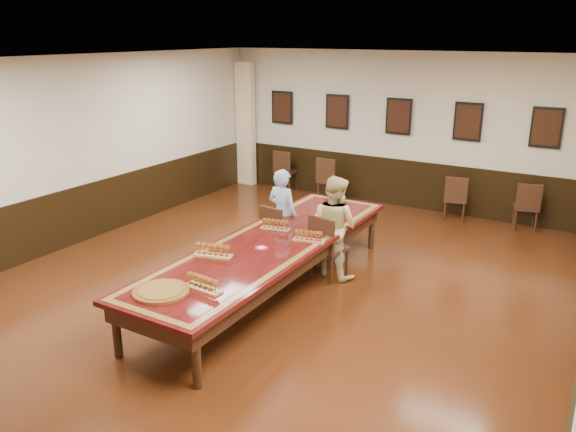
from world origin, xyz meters
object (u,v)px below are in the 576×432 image
Objects in this scene: spare_chair_a at (286,170)px; person_woman at (334,227)px; spare_chair_c at (456,198)px; chair_woman at (329,246)px; spare_chair_d at (526,206)px; spare_chair_b at (330,179)px; person_man at (283,215)px; carved_platter at (161,292)px; chair_man at (279,232)px; conference_table at (270,252)px.

spare_chair_a is 4.91m from person_woman.
chair_woman is at bearing 63.91° from spare_chair_c.
spare_chair_a is 1.04× the size of spare_chair_d.
spare_chair_a is 1.30m from spare_chair_b.
person_man is 1.93× the size of carved_platter.
person_man is (0.01, 0.10, 0.28)m from chair_man.
person_man is 1.29m from conference_table.
chair_man is at bearing 96.18° from carved_platter.
spare_chair_b is at bearing 106.36° from conference_table.
conference_table is at bearing 108.42° from spare_chair_b.
spare_chair_d is at bearing 172.62° from spare_chair_c.
carved_platter is (0.32, -3.15, 0.03)m from person_man.
spare_chair_c is (3.99, -0.17, -0.03)m from spare_chair_a.
spare_chair_b is 0.20× the size of conference_table.
conference_table is at bearing 121.80° from chair_man.
chair_woman is 1.28× the size of carved_platter.
spare_chair_b is 0.63× the size of person_woman.
spare_chair_a is 3.99m from spare_chair_c.
carved_platter is (1.14, -6.50, 0.28)m from spare_chair_b.
spare_chair_b reaches higher than spare_chair_d.
spare_chair_a is at bearing -39.83° from person_woman.
chair_woman reaches higher than spare_chair_d.
chair_man is at bearing 6.03° from person_woman.
spare_chair_d reaches higher than carved_platter.
chair_woman is 2.96m from carved_platter.
spare_chair_b is at bearing -69.97° from person_man.
spare_chair_a reaches higher than chair_man.
spare_chair_b is 3.46m from person_man.
person_woman is (3.11, -3.78, 0.30)m from spare_chair_a.
chair_woman reaches higher than carved_platter.
spare_chair_c is at bearing -92.80° from chair_woman.
chair_woman is 4.41m from spare_chair_d.
spare_chair_b is 0.65× the size of person_man.
carved_platter is (2.42, -6.75, 0.30)m from spare_chair_a.
chair_woman is 0.64× the size of person_woman.
spare_chair_b is at bearing 166.25° from spare_chair_a.
person_woman reaches higher than spare_chair_b.
carved_platter is at bearing 107.04° from spare_chair_a.
person_woman is 2.01× the size of carved_platter.
spare_chair_b is 1.06× the size of spare_chair_d.
spare_chair_a reaches higher than conference_table.
conference_table is at bearing 60.73° from spare_chair_c.
carved_platter is at bearing -95.39° from conference_table.
chair_man is 3.54m from spare_chair_b.
person_woman is (1.03, -0.08, 0.31)m from chair_man.
person_man reaches higher than chair_woman.
chair_woman is 0.30m from person_woman.
spare_chair_c is 0.58× the size of person_woman.
chair_woman is 4.97m from spare_chair_a.
spare_chair_c is at bearing -176.22° from spare_chair_b.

